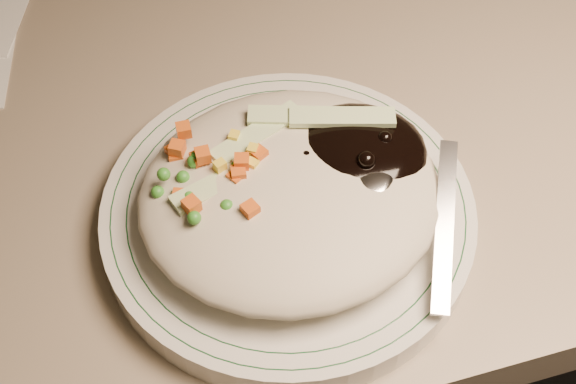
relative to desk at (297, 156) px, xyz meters
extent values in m
cube|color=gray|center=(0.00, 0.00, 0.18)|extent=(1.40, 0.70, 0.04)
cylinder|color=silver|center=(-0.07, -0.22, 0.21)|extent=(0.24, 0.24, 0.02)
torus|color=#144723|center=(-0.07, -0.22, 0.22)|extent=(0.23, 0.23, 0.00)
torus|color=#144723|center=(-0.07, -0.22, 0.22)|extent=(0.21, 0.21, 0.00)
ellipsoid|color=#B9AF96|center=(-0.07, -0.22, 0.24)|extent=(0.19, 0.18, 0.04)
ellipsoid|color=black|center=(-0.03, -0.21, 0.25)|extent=(0.10, 0.09, 0.03)
ellipsoid|color=orange|center=(-0.12, -0.20, 0.24)|extent=(0.08, 0.08, 0.02)
sphere|color=black|center=(-0.06, -0.21, 0.25)|extent=(0.01, 0.01, 0.01)
sphere|color=black|center=(-0.03, -0.20, 0.25)|extent=(0.01, 0.01, 0.01)
sphere|color=black|center=(-0.01, -0.21, 0.26)|extent=(0.01, 0.01, 0.01)
sphere|color=black|center=(-0.01, -0.19, 0.25)|extent=(0.01, 0.01, 0.01)
sphere|color=black|center=(-0.02, -0.22, 0.26)|extent=(0.01, 0.01, 0.01)
sphere|color=black|center=(-0.03, -0.21, 0.25)|extent=(0.01, 0.01, 0.01)
sphere|color=black|center=(-0.02, -0.20, 0.25)|extent=(0.01, 0.01, 0.01)
cube|color=#CA5216|center=(-0.12, -0.19, 0.26)|extent=(0.01, 0.01, 0.01)
cube|color=#CA5216|center=(-0.11, -0.22, 0.25)|extent=(0.01, 0.01, 0.01)
cube|color=#CA5216|center=(-0.13, -0.18, 0.26)|extent=(0.01, 0.01, 0.01)
cube|color=#CA5216|center=(-0.10, -0.20, 0.26)|extent=(0.01, 0.01, 0.01)
cube|color=#CA5216|center=(-0.10, -0.21, 0.26)|extent=(0.01, 0.01, 0.01)
cube|color=#CA5216|center=(-0.14, -0.17, 0.25)|extent=(0.01, 0.01, 0.01)
cube|color=#CA5216|center=(-0.12, -0.19, 0.26)|extent=(0.01, 0.01, 0.01)
cube|color=#CA5216|center=(-0.10, -0.21, 0.26)|extent=(0.01, 0.01, 0.01)
cube|color=#CA5216|center=(-0.09, -0.20, 0.26)|extent=(0.01, 0.01, 0.01)
cube|color=#CA5216|center=(-0.13, -0.17, 0.26)|extent=(0.01, 0.01, 0.01)
cube|color=#CA5216|center=(-0.14, -0.23, 0.26)|extent=(0.01, 0.01, 0.01)
cube|color=#CA5216|center=(-0.10, -0.24, 0.26)|extent=(0.01, 0.01, 0.01)
cube|color=#CA5216|center=(-0.14, -0.21, 0.25)|extent=(0.01, 0.01, 0.01)
cube|color=#CA5216|center=(-0.14, -0.18, 0.25)|extent=(0.01, 0.01, 0.01)
sphere|color=#388C28|center=(-0.10, -0.20, 0.25)|extent=(0.01, 0.01, 0.01)
sphere|color=#388C28|center=(-0.14, -0.24, 0.26)|extent=(0.01, 0.01, 0.01)
sphere|color=#388C28|center=(-0.14, -0.20, 0.26)|extent=(0.01, 0.01, 0.01)
sphere|color=#388C28|center=(-0.15, -0.20, 0.26)|extent=(0.01, 0.01, 0.01)
sphere|color=#388C28|center=(-0.11, -0.20, 0.25)|extent=(0.01, 0.01, 0.01)
sphere|color=#388C28|center=(-0.10, -0.23, 0.25)|extent=(0.01, 0.01, 0.01)
sphere|color=#388C28|center=(-0.12, -0.21, 0.25)|extent=(0.01, 0.01, 0.01)
sphere|color=#388C28|center=(-0.12, -0.22, 0.25)|extent=(0.01, 0.01, 0.01)
sphere|color=#388C28|center=(-0.15, -0.20, 0.25)|extent=(0.01, 0.01, 0.01)
sphere|color=#388C28|center=(-0.12, -0.19, 0.26)|extent=(0.01, 0.01, 0.01)
sphere|color=#388C28|center=(-0.13, -0.19, 0.26)|extent=(0.01, 0.01, 0.01)
sphere|color=#388C28|center=(-0.13, -0.22, 0.25)|extent=(0.01, 0.01, 0.01)
sphere|color=#388C28|center=(-0.11, -0.23, 0.26)|extent=(0.01, 0.01, 0.01)
sphere|color=#388C28|center=(-0.08, -0.18, 0.25)|extent=(0.01, 0.01, 0.01)
cube|color=yellow|center=(-0.11, -0.20, 0.25)|extent=(0.01, 0.01, 0.01)
cube|color=yellow|center=(-0.09, -0.21, 0.26)|extent=(0.01, 0.01, 0.01)
cube|color=yellow|center=(-0.12, -0.19, 0.25)|extent=(0.01, 0.01, 0.01)
cube|color=yellow|center=(-0.11, -0.20, 0.26)|extent=(0.01, 0.01, 0.01)
cube|color=yellow|center=(-0.12, -0.21, 0.25)|extent=(0.01, 0.01, 0.01)
cube|color=yellow|center=(-0.09, -0.20, 0.26)|extent=(0.01, 0.01, 0.01)
cube|color=yellow|center=(-0.10, -0.18, 0.26)|extent=(0.01, 0.01, 0.01)
cube|color=yellow|center=(-0.11, -0.21, 0.25)|extent=(0.01, 0.01, 0.01)
cube|color=#B2D18C|center=(-0.08, -0.18, 0.26)|extent=(0.07, 0.04, 0.00)
cube|color=#B2D18C|center=(-0.05, -0.18, 0.26)|extent=(0.07, 0.03, 0.00)
cube|color=#B2D18C|center=(-0.11, -0.21, 0.26)|extent=(0.07, 0.04, 0.00)
cube|color=#B2D18C|center=(-0.03, -0.19, 0.26)|extent=(0.07, 0.03, 0.00)
cube|color=#B2D18C|center=(-0.07, -0.23, 0.25)|extent=(0.07, 0.04, 0.00)
ellipsoid|color=silver|center=(-0.02, -0.23, 0.25)|extent=(0.05, 0.06, 0.01)
cube|color=silver|center=(0.01, -0.27, 0.24)|extent=(0.06, 0.11, 0.03)
camera|label=1|loc=(-0.16, -0.51, 0.64)|focal=50.00mm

